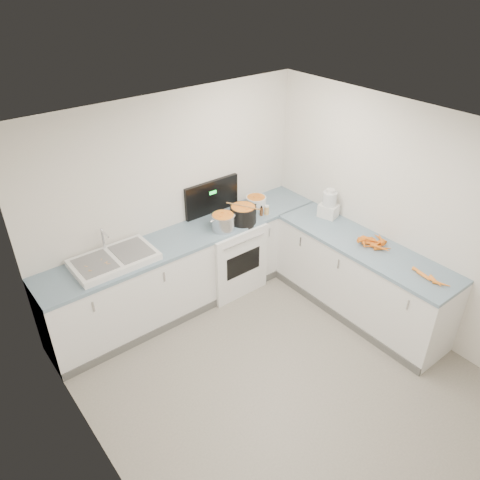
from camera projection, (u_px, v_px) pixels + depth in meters
floor at (284, 383)px, 4.73m from camera, size 3.50×4.00×0.00m
ceiling at (301, 147)px, 3.41m from camera, size 3.50×4.00×0.00m
wall_back at (171, 202)px, 5.40m from camera, size 3.50×0.00×2.50m
wall_left at (102, 381)px, 3.15m from camera, size 0.00×4.00×2.50m
wall_right at (410, 222)px, 4.99m from camera, size 0.00×4.00×2.50m
counter_back at (190, 268)px, 5.61m from camera, size 3.50×0.62×0.94m
counter_right at (360, 278)px, 5.44m from camera, size 0.62×2.20×0.94m
stove at (227, 253)px, 5.89m from camera, size 0.76×0.65×1.36m
sink at (114, 260)px, 4.87m from camera, size 0.86×0.52×0.31m
steel_pot at (223, 223)px, 5.44m from camera, size 0.33×0.33×0.21m
black_pot at (243, 215)px, 5.58m from camera, size 0.37×0.37×0.23m
wooden_spoon at (243, 206)px, 5.51m from camera, size 0.22×0.39×0.02m
mixing_bowl at (256, 201)px, 5.96m from camera, size 0.30×0.30×0.12m
extract_bottle at (261, 212)px, 5.74m from camera, size 0.04×0.04×0.11m
spice_jar at (267, 210)px, 5.76m from camera, size 0.06×0.06×0.10m
food_processor at (329, 205)px, 5.66m from camera, size 0.23×0.26×0.37m
carrot_pile at (372, 242)px, 5.16m from camera, size 0.38×0.38×0.09m
peeled_carrots at (430, 278)px, 4.63m from camera, size 0.11×0.42×0.04m
peelings at (98, 264)px, 4.74m from camera, size 0.24×0.23×0.01m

